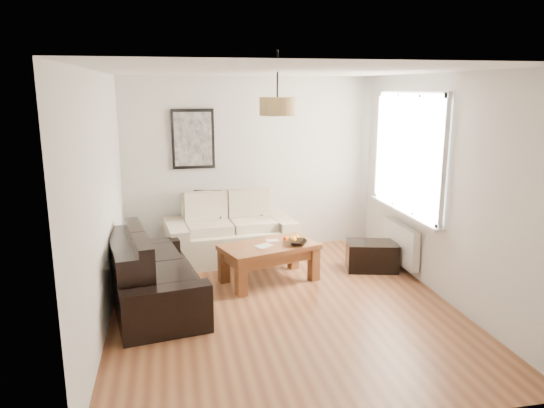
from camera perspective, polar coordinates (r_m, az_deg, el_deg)
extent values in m
plane|color=brown|center=(5.96, 1.16, -11.17)|extent=(4.50, 4.50, 0.00)
cube|color=white|center=(7.12, 14.23, -4.26)|extent=(0.10, 0.90, 0.52)
cylinder|color=tan|center=(5.74, 0.60, 10.89)|extent=(0.40, 0.40, 0.20)
cube|color=black|center=(7.10, 11.13, -5.73)|extent=(0.76, 0.58, 0.38)
cube|color=black|center=(7.52, -7.15, -0.03)|extent=(0.43, 0.24, 0.41)
cube|color=black|center=(7.59, -2.58, 0.04)|extent=(0.38, 0.13, 0.38)
imported|color=black|center=(6.46, 2.89, -4.33)|extent=(0.28, 0.28, 0.06)
sphere|color=orange|center=(6.56, 2.37, -3.97)|extent=(0.10, 0.10, 0.09)
sphere|color=orange|center=(6.66, 2.77, -3.72)|extent=(0.09, 0.09, 0.07)
sphere|color=#FF5915|center=(6.59, 1.52, -3.87)|extent=(0.07, 0.07, 0.07)
cube|color=beige|center=(6.41, -0.91, -4.70)|extent=(0.26, 0.24, 0.01)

